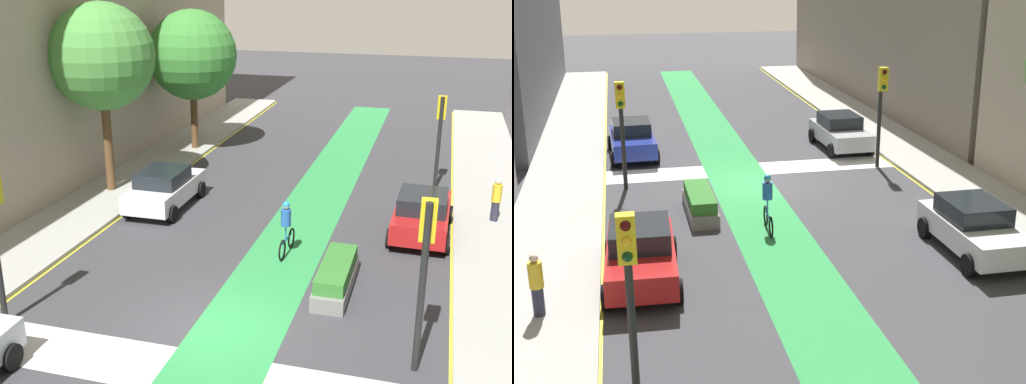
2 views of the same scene
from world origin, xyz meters
The scene contains 14 objects.
ground_plane centered at (0.00, 0.00, 0.00)m, with size 120.00×120.00×0.00m, color #38383D.
bike_lane_paint centered at (0.73, 0.00, 0.00)m, with size 2.40×60.00×0.01m, color #2D8C47.
crosswalk_band centered at (0.00, -2.00, 0.00)m, with size 12.00×1.80×0.01m, color silver.
curb_stripe_left centered at (-6.00, 0.00, 0.01)m, with size 0.16×60.00×0.01m, color yellow.
curb_stripe_right centered at (6.00, 0.00, 0.01)m, with size 0.16×60.00×0.01m, color yellow.
traffic_signal_near_right centered at (5.16, -0.31, 2.89)m, with size 0.35×0.52×4.11m.
traffic_signal_far_right centered at (5.24, 13.43, 2.76)m, with size 0.35×0.52×3.92m.
car_red_right_far centered at (4.89, 7.92, 0.80)m, with size 2.13×4.25×1.57m.
car_white_left_far centered at (-4.80, 8.01, 0.80)m, with size 2.03×4.21×1.57m.
cyclist_in_lane centered at (0.78, 4.98, 0.97)m, with size 0.32×1.73×1.86m.
pedestrian_sidewalk_right_a centered at (7.41, 9.69, 0.95)m, with size 0.34×0.34×1.59m.
street_tree_near centered at (-7.68, 9.04, 5.58)m, with size 4.20×4.20×7.55m.
street_tree_far centered at (-6.80, 16.34, 4.83)m, with size 4.41×4.41×6.90m.
median_planter centered at (2.73, 3.03, 0.40)m, with size 0.93×3.15×0.85m.
Camera 1 is at (5.20, -13.75, 8.71)m, focal length 45.32 mm.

